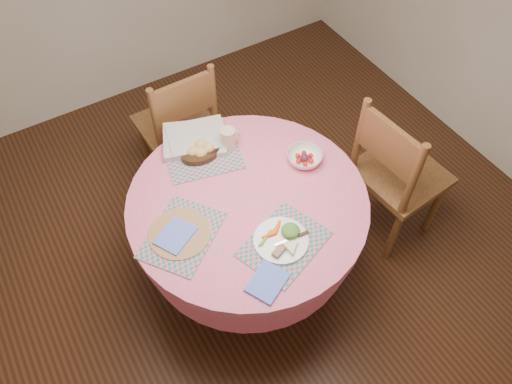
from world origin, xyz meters
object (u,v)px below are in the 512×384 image
wicker_trivet (180,234)px  bread_bowl (201,150)px  dining_table (248,221)px  latte_mug (229,139)px  chair_back (179,125)px  fruit_bowl (305,158)px  chair_right (395,173)px  dinner_plate (283,240)px

wicker_trivet → bread_bowl: (0.33, 0.41, 0.03)m
dining_table → latte_mug: (0.10, 0.36, 0.27)m
chair_back → fruit_bowl: bearing=112.9°
fruit_bowl → chair_back: bearing=114.4°
latte_mug → fruit_bowl: latte_mug is taller
chair_right → latte_mug: chair_right is taller
wicker_trivet → latte_mug: latte_mug is taller
bread_bowl → fruit_bowl: bread_bowl is taller
wicker_trivet → bread_bowl: size_ratio=1.30×
wicker_trivet → dining_table: bearing=1.6°
chair_right → latte_mug: (-0.81, 0.51, 0.28)m
latte_mug → dinner_plate: bearing=-97.0°
dining_table → bread_bowl: (-0.06, 0.40, 0.23)m
dining_table → chair_back: bearing=88.8°
chair_right → wicker_trivet: 1.32m
bread_bowl → fruit_bowl: (0.45, -0.33, -0.01)m
wicker_trivet → fruit_bowl: (0.78, 0.08, 0.02)m
dining_table → dinner_plate: dinner_plate is taller
wicker_trivet → dinner_plate: dinner_plate is taller
chair_right → wicker_trivet: bearing=78.8°
bread_bowl → latte_mug: 0.16m
dining_table → latte_mug: bearing=75.0°
dining_table → chair_right: 0.92m
dinner_plate → latte_mug: size_ratio=2.01×
fruit_bowl → latte_mug: bearing=135.2°
dining_table → dinner_plate: size_ratio=4.70×
chair_right → fruit_bowl: (-0.52, 0.21, 0.23)m
chair_back → latte_mug: 0.62m
latte_mug → fruit_bowl: 0.42m
chair_back → wicker_trivet: (-0.40, -0.91, 0.24)m
chair_right → wicker_trivet: chair_right is taller
bread_bowl → fruit_bowl: bearing=-36.3°
dining_table → chair_right: chair_right is taller
wicker_trivet → chair_back: bearing=65.9°
chair_back → latte_mug: (0.08, -0.53, 0.30)m
dining_table → fruit_bowl: bearing=9.4°
chair_right → chair_back: 1.37m
chair_back → bread_bowl: (-0.08, -0.50, 0.26)m
fruit_bowl → wicker_trivet: bearing=-174.4°
latte_mug → fruit_bowl: (0.30, -0.30, -0.04)m
dining_table → chair_right: size_ratio=1.19×
dinner_plate → latte_mug: bearing=83.0°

